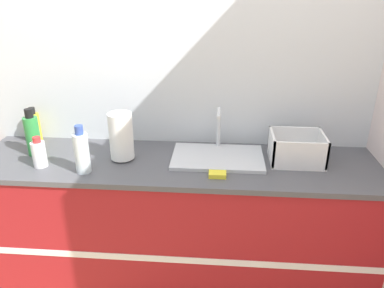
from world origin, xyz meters
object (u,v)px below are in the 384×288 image
Objects in this scene: paper_towel_roll at (121,136)px; bottle_clear at (82,152)px; sink at (218,155)px; bottle_yellow at (34,127)px; dish_rack at (296,151)px; bottle_green at (33,135)px; bottle_white_spray at (39,153)px.

bottle_clear is at bearing -134.93° from paper_towel_roll.
sink is 2.31× the size of bottle_yellow.
paper_towel_roll is at bearing -174.90° from sink.
bottle_green is at bearing -179.05° from dish_rack.
bottle_white_spray is 0.77× the size of bottle_yellow.
sink and bottle_clear have the same top height.
bottle_yellow reaches higher than bottle_white_spray.
bottle_yellow is at bearing 161.24° from paper_towel_roll.
bottle_clear is at bearing -28.35° from bottle_green.
bottle_white_spray is (-1.40, -0.17, 0.01)m from dish_rack.
paper_towel_roll reaches higher than sink.
bottle_white_spray is (-0.26, 0.05, -0.04)m from bottle_clear.
bottle_green is 1.61× the size of bottle_white_spray.
paper_towel_roll is 0.24m from bottle_clear.
dish_rack is 1.58m from bottle_yellow.
paper_towel_roll reaches higher than bottle_white_spray.
paper_towel_roll is 0.99× the size of bottle_green.
bottle_yellow is (-1.14, 0.16, 0.08)m from sink.
sink is at bearing -7.84° from bottle_yellow.
dish_rack is at bearing 2.90° from paper_towel_roll.
bottle_clear is at bearing -40.50° from bottle_yellow.
dish_rack is at bearing 0.95° from bottle_green.
bottle_white_spray is (0.10, -0.15, -0.05)m from bottle_green.
bottle_clear is at bearing -162.97° from sink.
bottle_yellow is (-1.57, 0.16, 0.04)m from dish_rack.
bottle_white_spray is (-0.96, -0.17, 0.06)m from sink.
bottle_white_spray is at bearing -173.05° from dish_rack.
bottle_white_spray is at bearing -61.31° from bottle_yellow.
paper_towel_roll reaches higher than bottle_yellow.
paper_towel_roll is 0.94× the size of dish_rack.
sink is 0.98m from bottle_white_spray.
bottle_clear is (0.36, -0.19, -0.01)m from bottle_green.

